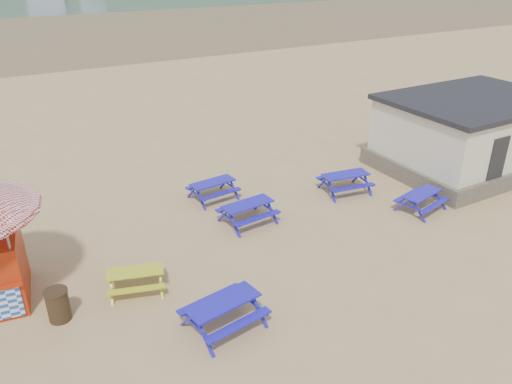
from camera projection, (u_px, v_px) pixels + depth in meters
ground at (276, 236)px, 16.85m from camera, size 400.00×400.00×0.00m
wet_sand at (35, 31)px, 59.83m from camera, size 400.00×400.00×0.00m
picnic_table_blue_a at (213, 190)px, 19.24m from camera, size 1.85×1.55×0.72m
picnic_table_blue_b at (248, 213)px, 17.52m from camera, size 1.95×1.63×0.77m
picnic_table_blue_c at (345, 183)px, 19.77m from camera, size 2.06×1.76×0.78m
picnic_table_blue_d at (224, 314)px, 12.64m from camera, size 2.11×1.80×0.80m
picnic_table_blue_f at (421, 201)px, 18.39m from camera, size 1.93×1.69×0.70m
picnic_table_yellow at (136, 280)px, 14.04m from camera, size 1.85×1.64×0.65m
litter_bin at (58, 305)px, 12.87m from camera, size 0.61×0.61×0.90m
amenity_block at (470, 133)px, 21.62m from camera, size 7.40×5.40×3.15m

